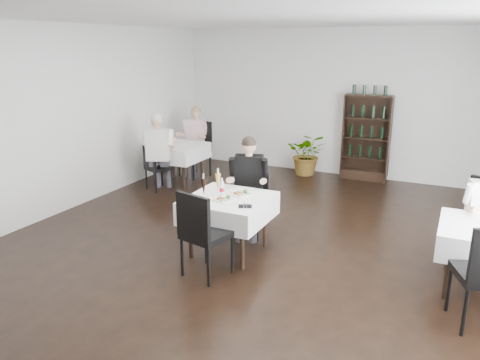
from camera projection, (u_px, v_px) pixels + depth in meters
name	position (u px, v px, depth m)	size (l,w,h in m)	color
room_shell	(250.00, 144.00, 5.70)	(9.00, 9.00, 9.00)	black
wine_shelf	(366.00, 139.00, 9.37)	(0.90, 0.28, 1.75)	black
main_table	(229.00, 208.00, 6.07)	(1.03, 1.03, 0.77)	black
left_table	(178.00, 152.00, 9.24)	(0.98, 0.98, 0.77)	black
potted_tree	(307.00, 154.00, 9.82)	(0.81, 0.70, 0.90)	#26571E
main_chair_far	(252.00, 199.00, 6.74)	(0.43, 0.44, 0.90)	black
main_chair_near	(201.00, 230.00, 5.41)	(0.58, 0.59, 1.07)	black
left_chair_far	(198.00, 145.00, 9.72)	(0.67, 0.67, 1.15)	black
left_chair_near	(155.00, 165.00, 8.75)	(0.52, 0.52, 0.87)	black
diner_main	(248.00, 179.00, 6.60)	(0.61, 0.65, 1.44)	#3B3B42
diner_left_far	(195.00, 136.00, 9.72)	(0.55, 0.56, 1.45)	#3B3B42
diner_left_near	(159.00, 147.00, 8.57)	(0.66, 0.70, 1.48)	#3B3B42
plate_far	(241.00, 194.00, 6.12)	(0.30, 0.30, 0.07)	white
plate_near	(224.00, 199.00, 5.91)	(0.25, 0.25, 0.07)	white
pilsner_dark	(204.00, 187.00, 6.06)	(0.07, 0.07, 0.30)	black
pilsner_lager	(218.00, 183.00, 6.19)	(0.08, 0.08, 0.33)	gold
coke_bottle	(222.00, 188.00, 6.07)	(0.06, 0.06, 0.24)	silver
napkin_cutlery	(245.00, 206.00, 5.69)	(0.20, 0.18, 0.02)	black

